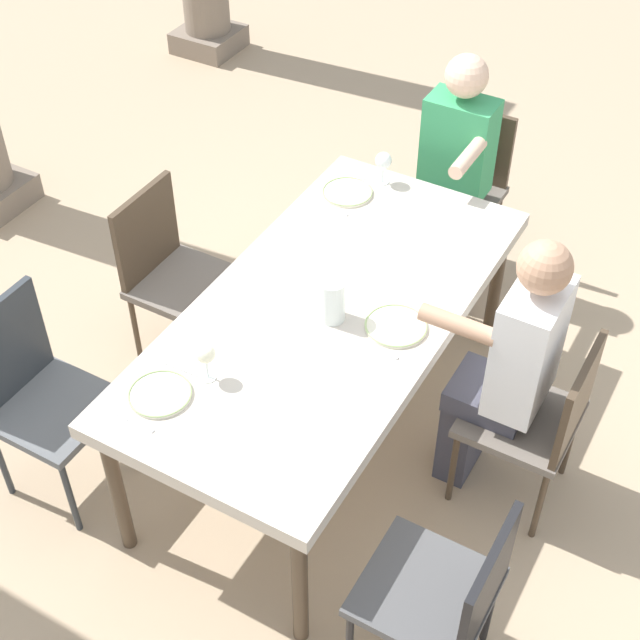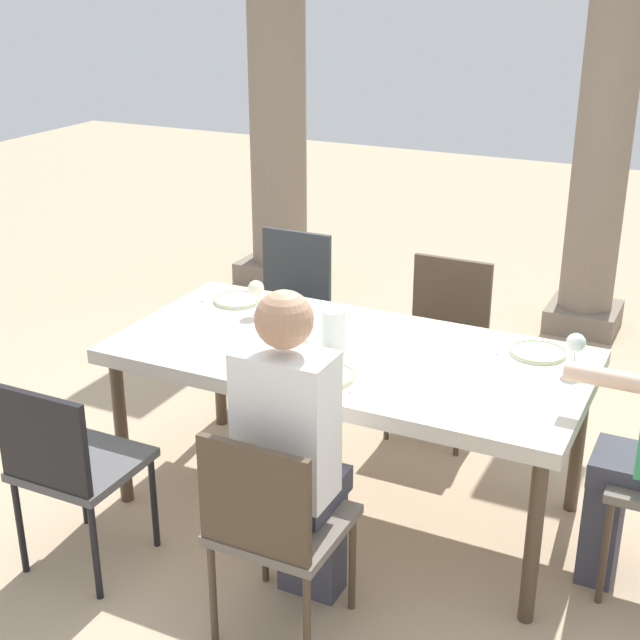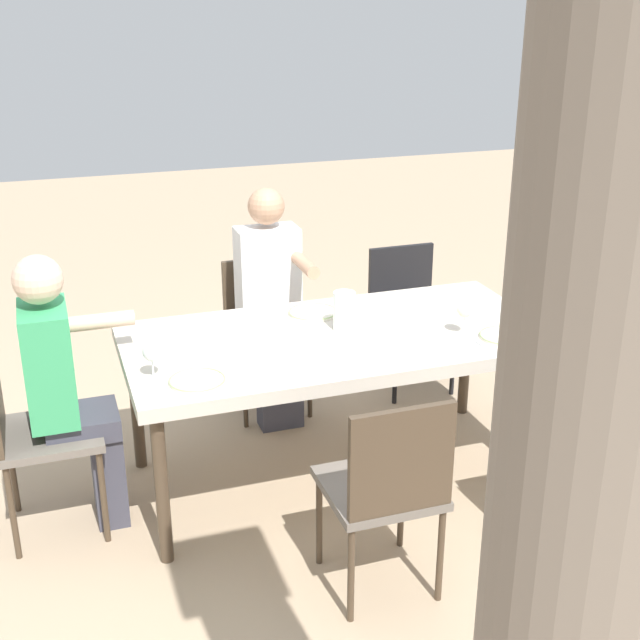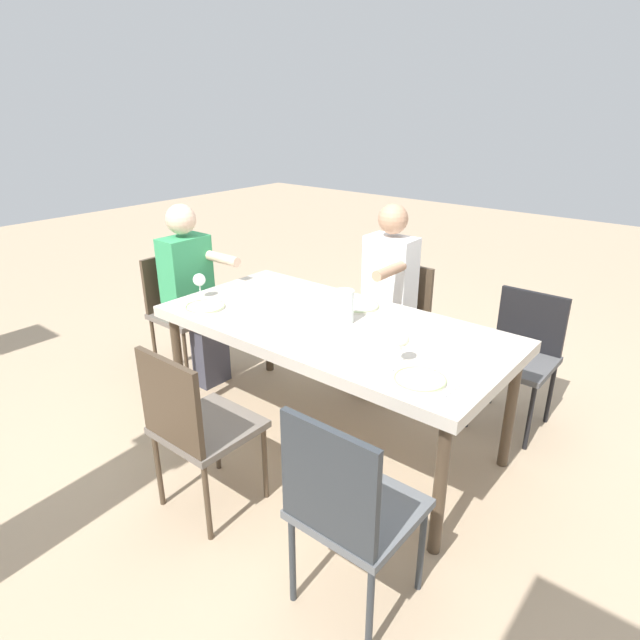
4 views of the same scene
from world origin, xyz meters
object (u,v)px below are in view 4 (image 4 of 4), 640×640
chair_west_north (347,505)px  plate_0 (420,379)px  chair_mid_south (396,316)px  plate_2 (205,307)px  water_pitcher (344,308)px  wine_glass_2 (199,280)px  chair_head_east (180,306)px  dining_table (332,332)px  chair_west_south (521,350)px  plate_1 (359,306)px  diner_woman_green (194,290)px  wine_glass_0 (401,340)px  chair_mid_north (194,422)px  diner_man_white (385,295)px

chair_west_north → plate_0: (0.06, -0.62, 0.25)m
chair_mid_south → plate_2: 1.40m
chair_west_north → chair_mid_south: 2.04m
water_pitcher → chair_mid_south: bearing=-78.7°
plate_0 → wine_glass_2: 1.64m
chair_head_east → plate_2: 0.80m
plate_2 → wine_glass_2: (0.17, -0.10, 0.11)m
dining_table → water_pitcher: 0.16m
chair_head_east → water_pitcher: (-1.48, -0.05, 0.33)m
dining_table → plate_2: bearing=22.7°
plate_0 → dining_table: bearing=-22.0°
chair_west_north → chair_mid_south: size_ratio=1.08×
plate_2 → wine_glass_2: 0.22m
chair_mid_south → wine_glass_2: (0.78, 1.12, 0.39)m
chair_west_north → chair_west_south: 1.83m
plate_1 → wine_glass_2: (0.88, 0.51, 0.11)m
diner_woman_green → plate_0: 2.01m
plate_2 → chair_west_north: bearing=158.3°
plate_1 → wine_glass_0: bearing=140.4°
wine_glass_0 → water_pitcher: (0.52, -0.24, -0.04)m
plate_0 → chair_mid_north: bearing=35.9°
chair_mid_south → chair_head_east: size_ratio=0.95×
chair_west_north → dining_table: bearing=-49.3°
chair_head_east → diner_man_white: (-1.31, -0.74, 0.17)m
chair_west_south → chair_head_east: (2.22, 0.91, 0.03)m
diner_man_white → wine_glass_0: bearing=126.3°
diner_man_white → plate_2: diner_man_white is taller
water_pitcher → plate_1: bearing=-73.0°
wine_glass_0 → chair_west_north: bearing=107.1°
diner_man_white → wine_glass_0: diner_man_white is taller
chair_west_north → plate_1: 1.48m
diner_woman_green → plate_2: (-0.52, 0.31, 0.09)m
diner_woman_green → chair_mid_north: bearing=141.1°
diner_man_white → chair_mid_south: bearing=-89.0°
chair_west_south → chair_head_east: bearing=22.3°
chair_west_north → chair_head_east: size_ratio=1.03×
diner_man_white → wine_glass_2: size_ratio=8.18×
chair_mid_south → diner_man_white: diner_man_white is taller
dining_table → chair_head_east: size_ratio=2.24×
plate_0 → diner_man_white: bearing=-50.6°
diner_woman_green → plate_0: diner_woman_green is taller
chair_west_north → water_pitcher: bearing=-52.5°
plate_2 → water_pitcher: size_ratio=1.25×
chair_mid_south → diner_man_white: size_ratio=0.65×
dining_table → wine_glass_2: wine_glass_2 is taller
chair_mid_north → plate_1: bearing=-94.5°
chair_head_east → wine_glass_0: 2.04m
wine_glass_0 → chair_west_south: bearing=-101.4°
chair_mid_north → wine_glass_2: size_ratio=5.57×
wine_glass_2 → diner_woman_green: bearing=-31.1°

